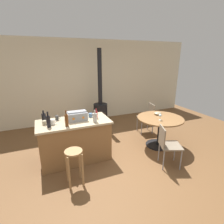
# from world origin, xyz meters

# --- Properties ---
(ground_plane) EXTENTS (8.80, 8.80, 0.00)m
(ground_plane) POSITION_xyz_m (0.00, 0.00, 0.00)
(ground_plane) COLOR brown
(back_wall) EXTENTS (8.00, 0.10, 2.70)m
(back_wall) POSITION_xyz_m (0.00, 2.94, 1.35)
(back_wall) COLOR beige
(back_wall) RESTS_ON ground_plane
(kitchen_island) EXTENTS (1.48, 0.74, 0.88)m
(kitchen_island) POSITION_xyz_m (-0.84, 0.54, 0.44)
(kitchen_island) COLOR olive
(kitchen_island) RESTS_ON ground_plane
(wooden_stool) EXTENTS (0.30, 0.30, 0.66)m
(wooden_stool) POSITION_xyz_m (-1.01, -0.25, 0.46)
(wooden_stool) COLOR #A37A4C
(wooden_stool) RESTS_ON ground_plane
(dining_table) EXTENTS (1.10, 1.10, 0.75)m
(dining_table) POSITION_xyz_m (1.20, 0.34, 0.57)
(dining_table) COLOR black
(dining_table) RESTS_ON ground_plane
(folding_chair_near) EXTENTS (0.52, 0.52, 0.85)m
(folding_chair_near) POSITION_xyz_m (0.82, -0.41, 0.50)
(folding_chair_near) COLOR #7F705B
(folding_chair_near) RESTS_ON ground_plane
(folding_chair_far) EXTENTS (0.46, 0.46, 0.85)m
(folding_chair_far) POSITION_xyz_m (1.40, 1.16, 0.50)
(folding_chair_far) COLOR #7F705B
(folding_chair_far) RESTS_ON ground_plane
(wood_stove) EXTENTS (0.44, 0.45, 2.40)m
(wood_stove) POSITION_xyz_m (0.33, 2.23, 0.57)
(wood_stove) COLOR black
(wood_stove) RESTS_ON ground_plane
(toolbox) EXTENTS (0.40, 0.27, 0.20)m
(toolbox) POSITION_xyz_m (-0.75, 0.57, 0.98)
(toolbox) COLOR gray
(toolbox) RESTS_ON kitchen_island
(bottle_0) EXTENTS (0.08, 0.08, 0.25)m
(bottle_0) POSITION_xyz_m (-0.44, 0.33, 0.98)
(bottle_0) COLOR #B7B2AD
(bottle_0) RESTS_ON kitchen_island
(bottle_1) EXTENTS (0.06, 0.06, 0.21)m
(bottle_1) POSITION_xyz_m (-0.35, 0.54, 0.97)
(bottle_1) COLOR maroon
(bottle_1) RESTS_ON kitchen_island
(bottle_2) EXTENTS (0.07, 0.07, 0.32)m
(bottle_2) POSITION_xyz_m (-1.01, 0.31, 1.01)
(bottle_2) COLOR #603314
(bottle_2) RESTS_ON kitchen_island
(bottle_3) EXTENTS (0.08, 0.08, 0.30)m
(bottle_3) POSITION_xyz_m (-1.32, 0.41, 1.00)
(bottle_3) COLOR black
(bottle_3) RESTS_ON kitchen_island
(bottle_4) EXTENTS (0.08, 0.08, 0.24)m
(bottle_4) POSITION_xyz_m (-1.40, 0.72, 0.98)
(bottle_4) COLOR black
(bottle_4) RESTS_ON kitchen_island
(cup_0) EXTENTS (0.12, 0.09, 0.09)m
(cup_0) POSITION_xyz_m (-0.44, 0.65, 0.93)
(cup_0) COLOR #4C7099
(cup_0) RESTS_ON kitchen_island
(cup_1) EXTENTS (0.12, 0.08, 0.08)m
(cup_1) POSITION_xyz_m (-1.39, 0.56, 0.93)
(cup_1) COLOR tan
(cup_1) RESTS_ON kitchen_island
(cup_2) EXTENTS (0.11, 0.07, 0.10)m
(cup_2) POSITION_xyz_m (-1.14, 0.74, 0.93)
(cup_2) COLOR #383838
(cup_2) RESTS_ON kitchen_island
(cup_3) EXTENTS (0.12, 0.08, 0.10)m
(cup_3) POSITION_xyz_m (-1.25, 0.51, 0.94)
(cup_3) COLOR white
(cup_3) RESTS_ON kitchen_island
(wine_glass) EXTENTS (0.07, 0.07, 0.14)m
(wine_glass) POSITION_xyz_m (1.09, 0.21, 0.85)
(wine_glass) COLOR silver
(wine_glass) RESTS_ON dining_table
(serving_bowl) EXTENTS (0.18, 0.18, 0.07)m
(serving_bowl) POSITION_xyz_m (1.28, 0.55, 0.78)
(serving_bowl) COLOR tan
(serving_bowl) RESTS_ON dining_table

